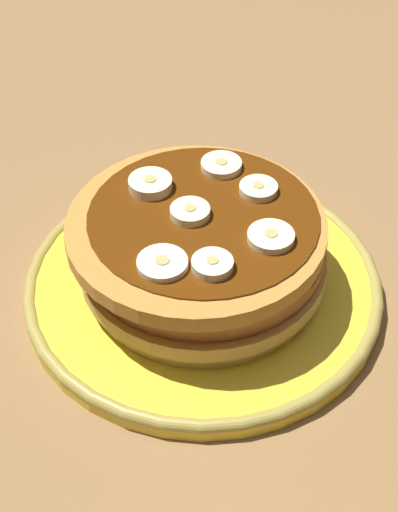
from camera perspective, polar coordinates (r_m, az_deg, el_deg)
The scene contains 10 objects.
ground_plane at distance 61.19cm, azimuth -0.00°, elevation -3.67°, with size 140.00×140.00×3.00cm, color olive.
plate at distance 59.46cm, azimuth -0.00°, elevation -2.08°, with size 27.70×27.70×1.69cm.
pancake_stack at distance 56.86cm, azimuth -0.29°, elevation 0.60°, with size 19.63×18.99×6.47cm.
banana_slice_0 at distance 54.93cm, azimuth -0.99°, elevation 3.56°, with size 2.89×2.89×0.87cm.
banana_slice_1 at distance 50.51cm, azimuth 0.65°, elevation -0.69°, with size 2.82×2.82×0.90cm.
banana_slice_2 at distance 56.88cm, azimuth 4.15°, elevation 4.99°, with size 2.87×2.87×0.80cm.
banana_slice_3 at distance 50.81cm, azimuth -3.10°, elevation -0.60°, with size 3.46×3.46×0.71cm.
banana_slice_4 at distance 52.82cm, azimuth 5.05°, elevation 1.39°, with size 3.29×3.29×0.80cm.
banana_slice_5 at distance 59.09cm, azimuth 1.37°, elevation 6.76°, with size 3.17×3.17×0.79cm.
banana_slice_6 at distance 57.12cm, azimuth -3.97°, elevation 5.35°, with size 3.28×3.28×1.05cm.
Camera 1 is at (-41.90, -0.31, 43.10)cm, focal length 53.55 mm.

